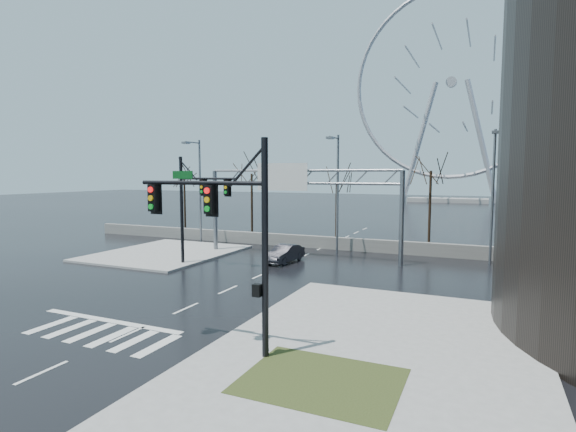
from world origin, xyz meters
The scene contains 18 objects.
ground centered at (0.00, 0.00, 0.00)m, with size 260.00×260.00×0.00m, color black.
sidewalk_right_ext centered at (10.00, 2.00, 0.07)m, with size 12.00×10.00×0.15m, color gray.
sidewalk_far centered at (-11.00, 12.00, 0.07)m, with size 10.00×12.00×0.15m, color gray.
grass_strip centered at (9.00, -5.00, 0.15)m, with size 5.00×4.00×0.02m, color #2E3616.
barrier_wall centered at (0.00, 20.00, 0.55)m, with size 52.00×0.50×1.10m, color slate.
signal_mast_near centered at (5.14, -4.04, 4.87)m, with size 5.52×0.41×8.00m.
signal_mast_far centered at (-5.87, 8.96, 4.83)m, with size 4.72×0.41×8.00m.
sign_gantry centered at (-0.38, 14.96, 5.18)m, with size 16.36×0.40×7.60m.
streetlight_left centered at (-12.00, 18.16, 5.89)m, with size 0.50×2.55×10.00m.
streetlight_mid centered at (2.00, 18.16, 5.89)m, with size 0.50×2.55×10.00m.
streetlight_right centered at (14.00, 18.16, 5.89)m, with size 0.50×2.55×10.00m.
tree_far_left centered at (-18.00, 24.00, 5.57)m, with size 3.50×3.50×7.00m.
tree_left centered at (-9.00, 23.50, 5.98)m, with size 3.75×3.75×7.50m.
tree_center centered at (0.00, 24.50, 5.17)m, with size 3.25×3.25×6.50m.
tree_right centered at (9.00, 23.50, 6.22)m, with size 3.90×3.90×7.80m.
tree_far_right centered at (17.00, 24.00, 5.41)m, with size 3.40×3.40×6.80m.
ferris_wheel centered at (5.00, 95.00, 26.13)m, with size 45.00×6.00×50.91m.
car centered at (-0.37, 12.79, 0.67)m, with size 1.41×4.04×1.33m, color black.
Camera 1 is at (13.63, -18.02, 6.74)m, focal length 28.00 mm.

